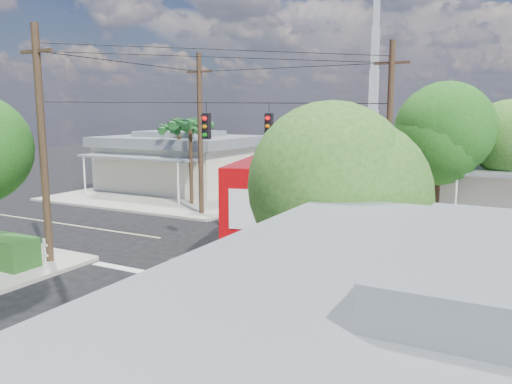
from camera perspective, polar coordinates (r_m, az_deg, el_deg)
The scene contains 13 objects.
ground at distance 21.60m, azimuth -2.50°, elevation -6.52°, with size 120.00×120.00×0.00m, color black.
sidewalk_nw at distance 36.36m, azimuth -8.64°, elevation -0.09°, with size 14.12×14.12×0.14m.
road_markings at distance 20.39m, azimuth -4.61°, elevation -7.48°, with size 32.00×32.00×0.01m.
building_nw at distance 38.01m, azimuth -8.66°, elevation 3.57°, with size 10.80×10.20×4.30m.
radio_tower at distance 39.24m, azimuth 13.21°, elevation 8.61°, with size 0.80×0.80×17.00m.
tree_ne_front at distance 24.93m, azimuth 20.29°, elevation 6.14°, with size 4.21×4.14×6.66m.
tree_ne_back at distance 26.94m, azimuth 26.36°, elevation 4.70°, with size 3.77×3.66×5.82m.
tree_se at distance 11.39m, azimuth 9.45°, elevation 0.04°, with size 3.67×3.54×5.62m.
palm_nw_front at distance 31.19m, azimuth -7.54°, elevation 7.61°, with size 3.01×3.08×5.59m.
palm_nw_back at distance 33.59m, azimuth -8.84°, elevation 7.05°, with size 3.01×3.08×5.19m.
utility_poles at distance 23.02m, azimuth -3.97°, elevation 6.25°, with size 12.00×10.68×9.00m.
vending_boxes at distance 24.99m, azimuth 18.00°, elevation -3.18°, with size 1.90×0.50×1.10m.
delivery_truck at distance 21.46m, azimuth 2.35°, elevation -1.23°, with size 4.90×9.30×3.87m.
Camera 1 is at (10.55, -17.93, 5.81)m, focal length 35.00 mm.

